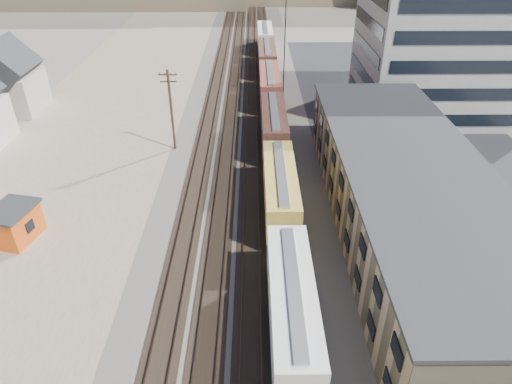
{
  "coord_description": "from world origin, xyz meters",
  "views": [
    {
      "loc": [
        1.2,
        -9.27,
        25.54
      ],
      "look_at": [
        1.47,
        26.86,
        3.0
      ],
      "focal_mm": 32.0,
      "sensor_mm": 36.0,
      "label": 1
    }
  ],
  "objects_px": {
    "freight_train": "(277,152)",
    "utility_pole_north": "(171,109)",
    "maintenance_shed": "(14,224)",
    "parked_car_blue": "(395,93)"
  },
  "relations": [
    {
      "from": "freight_train",
      "to": "utility_pole_north",
      "type": "height_order",
      "value": "utility_pole_north"
    },
    {
      "from": "freight_train",
      "to": "utility_pole_north",
      "type": "bearing_deg",
      "value": 152.16
    },
    {
      "from": "maintenance_shed",
      "to": "parked_car_blue",
      "type": "bearing_deg",
      "value": 39.45
    },
    {
      "from": "maintenance_shed",
      "to": "parked_car_blue",
      "type": "xyz_separation_m",
      "value": [
        43.82,
        36.06,
        -0.91
      ]
    },
    {
      "from": "maintenance_shed",
      "to": "parked_car_blue",
      "type": "distance_m",
      "value": 56.76
    },
    {
      "from": "maintenance_shed",
      "to": "utility_pole_north",
      "type": "bearing_deg",
      "value": 57.41
    },
    {
      "from": "freight_train",
      "to": "maintenance_shed",
      "type": "distance_m",
      "value": 26.62
    },
    {
      "from": "freight_train",
      "to": "utility_pole_north",
      "type": "xyz_separation_m",
      "value": [
        -12.3,
        6.5,
        2.5
      ]
    },
    {
      "from": "maintenance_shed",
      "to": "parked_car_blue",
      "type": "height_order",
      "value": "maintenance_shed"
    },
    {
      "from": "parked_car_blue",
      "to": "utility_pole_north",
      "type": "bearing_deg",
      "value": 148.2
    }
  ]
}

